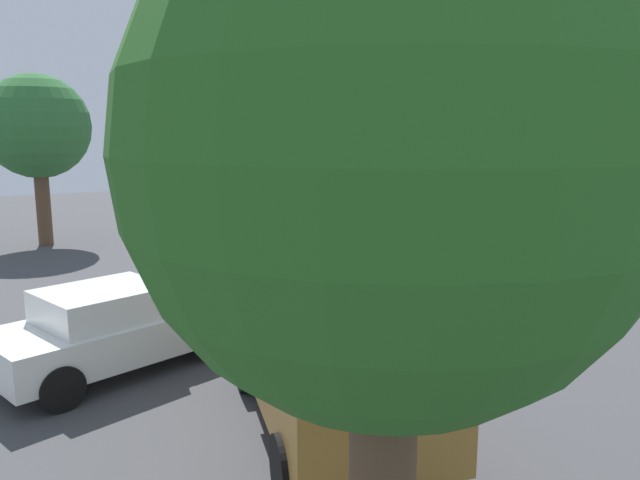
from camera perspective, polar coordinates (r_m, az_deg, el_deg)
The scene contains 11 objects.
ground_plane at distance 15.45m, azimuth 0.62°, elevation -4.89°, with size 60.00×60.00×0.00m, color #424244.
vintage_fire_truck at distance 14.95m, azimuth -0.87°, elevation -0.69°, with size 3.71×6.31×2.59m.
classic_hot_rod at distance 11.01m, azimuth -17.87°, elevation -7.58°, with size 3.03×4.71×1.46m.
parked_pickup at distance 8.39m, azimuth 0.61°, elevation -10.90°, with size 5.10×3.01×1.90m.
lawn_chair_near_truck at distance 12.53m, azimuth 1.55°, elevation -5.68°, with size 0.62×0.61×1.02m.
lawn_chair_by_car at distance 16.60m, azimuth -11.14°, elevation -1.93°, with size 0.69×0.69×1.02m.
lawn_chair_spare at distance 19.10m, azimuth -1.36°, elevation -0.17°, with size 0.65×0.64×1.02m.
spectator_seated at distance 12.47m, azimuth 0.96°, elevation -5.24°, with size 0.51×0.62×1.29m.
oak_tree_left at distance 23.58m, azimuth -24.90°, elevation 9.51°, with size 3.59×3.59×5.97m.
oak_tree_right at distance 3.81m, azimuth 6.42°, elevation 7.51°, with size 3.33×3.33×5.53m.
utility_pole at distance 22.49m, azimuth 21.08°, elevation 9.72°, with size 1.64×0.70×7.92m.
Camera 1 is at (12.82, -7.64, 4.00)m, focal length 34.28 mm.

